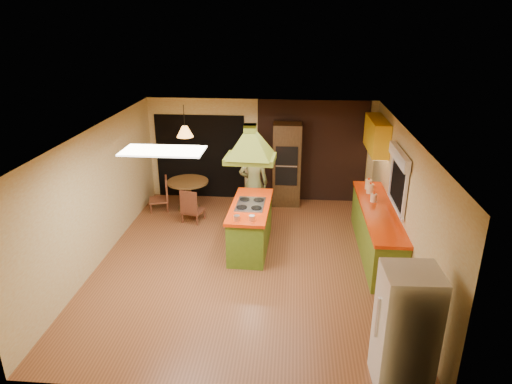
# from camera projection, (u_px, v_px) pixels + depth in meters

# --- Properties ---
(ground) EXTENTS (6.50, 6.50, 0.00)m
(ground) POSITION_uv_depth(u_px,v_px,m) (247.00, 261.00, 8.60)
(ground) COLOR brown
(ground) RESTS_ON ground
(room_walls) EXTENTS (5.50, 6.50, 6.50)m
(room_walls) POSITION_uv_depth(u_px,v_px,m) (247.00, 200.00, 8.15)
(room_walls) COLOR beige
(room_walls) RESTS_ON ground
(ceiling_plane) EXTENTS (6.50, 6.50, 0.00)m
(ceiling_plane) POSITION_uv_depth(u_px,v_px,m) (246.00, 132.00, 7.70)
(ceiling_plane) COLOR silver
(ceiling_plane) RESTS_ON room_walls
(brick_panel) EXTENTS (2.64, 0.03, 2.50)m
(brick_panel) POSITION_uv_depth(u_px,v_px,m) (312.00, 152.00, 11.05)
(brick_panel) COLOR #381E14
(brick_panel) RESTS_ON ground
(nook_opening) EXTENTS (2.20, 0.03, 2.10)m
(nook_opening) POSITION_uv_depth(u_px,v_px,m) (200.00, 157.00, 11.34)
(nook_opening) COLOR black
(nook_opening) RESTS_ON ground
(right_counter) EXTENTS (0.62, 3.05, 0.92)m
(right_counter) POSITION_uv_depth(u_px,v_px,m) (376.00, 230.00, 8.80)
(right_counter) COLOR olive
(right_counter) RESTS_ON ground
(upper_cabinets) EXTENTS (0.34, 1.40, 0.70)m
(upper_cabinets) POSITION_uv_depth(u_px,v_px,m) (377.00, 135.00, 9.74)
(upper_cabinets) COLOR yellow
(upper_cabinets) RESTS_ON room_walls
(window_right) EXTENTS (0.12, 1.35, 1.06)m
(window_right) POSITION_uv_depth(u_px,v_px,m) (399.00, 170.00, 8.12)
(window_right) COLOR black
(window_right) RESTS_ON room_walls
(fluor_panel) EXTENTS (1.20, 0.60, 0.03)m
(fluor_panel) POSITION_uv_depth(u_px,v_px,m) (163.00, 151.00, 6.68)
(fluor_panel) COLOR white
(fluor_panel) RESTS_ON ceiling_plane
(kitchen_island) EXTENTS (0.79, 1.86, 0.94)m
(kitchen_island) POSITION_uv_depth(u_px,v_px,m) (251.00, 226.00, 8.97)
(kitchen_island) COLOR #5A8020
(kitchen_island) RESTS_ON ground
(range_hood) EXTENTS (0.96, 0.71, 0.78)m
(range_hood) POSITION_uv_depth(u_px,v_px,m) (250.00, 137.00, 8.33)
(range_hood) COLOR #61701C
(range_hood) RESTS_ON ceiling_plane
(man) EXTENTS (0.71, 0.53, 1.77)m
(man) POSITION_uv_depth(u_px,v_px,m) (254.00, 184.00, 10.01)
(man) COLOR brown
(man) RESTS_ON ground
(refrigerator) EXTENTS (0.69, 0.65, 1.61)m
(refrigerator) POSITION_uv_depth(u_px,v_px,m) (405.00, 329.00, 5.49)
(refrigerator) COLOR white
(refrigerator) RESTS_ON ground
(wall_oven) EXTENTS (0.67, 0.61, 2.00)m
(wall_oven) POSITION_uv_depth(u_px,v_px,m) (287.00, 164.00, 10.93)
(wall_oven) COLOR #4D3318
(wall_oven) RESTS_ON ground
(dining_table) EXTENTS (0.96, 0.96, 0.72)m
(dining_table) POSITION_uv_depth(u_px,v_px,m) (188.00, 189.00, 10.75)
(dining_table) COLOR brown
(dining_table) RESTS_ON ground
(chair_left) EXTENTS (0.55, 0.55, 0.80)m
(chair_left) POSITION_uv_depth(u_px,v_px,m) (158.00, 194.00, 10.75)
(chair_left) COLOR brown
(chair_left) RESTS_ON ground
(chair_near) EXTENTS (0.53, 0.53, 0.78)m
(chair_near) POSITION_uv_depth(u_px,v_px,m) (193.00, 205.00, 10.17)
(chair_near) COLOR brown
(chair_near) RESTS_ON ground
(pendant_lamp) EXTENTS (0.42, 0.42, 0.24)m
(pendant_lamp) POSITION_uv_depth(u_px,v_px,m) (185.00, 132.00, 10.25)
(pendant_lamp) COLOR #FF9E3F
(pendant_lamp) RESTS_ON ceiling_plane
(canister_large) EXTENTS (0.17, 0.17, 0.20)m
(canister_large) POSITION_uv_depth(u_px,v_px,m) (368.00, 184.00, 9.58)
(canister_large) COLOR #FFF2CD
(canister_large) RESTS_ON right_counter
(canister_medium) EXTENTS (0.18, 0.18, 0.20)m
(canister_medium) POSITION_uv_depth(u_px,v_px,m) (370.00, 189.00, 9.35)
(canister_medium) COLOR #FFF2CD
(canister_medium) RESTS_ON right_counter
(canister_small) EXTENTS (0.15, 0.15, 0.17)m
(canister_small) POSITION_uv_depth(u_px,v_px,m) (374.00, 198.00, 8.92)
(canister_small) COLOR #FFEFCD
(canister_small) RESTS_ON right_counter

